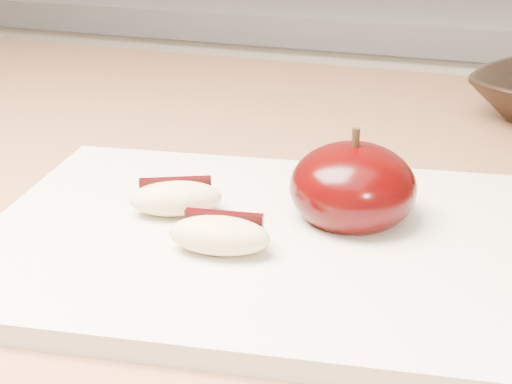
% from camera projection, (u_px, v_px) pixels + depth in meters
% --- Properties ---
extents(back_cabinet, '(2.40, 0.62, 0.94)m').
position_uv_depth(back_cabinet, '(354.00, 240.00, 1.37)').
color(back_cabinet, silver).
rests_on(back_cabinet, ground).
extents(cutting_board, '(0.35, 0.28, 0.01)m').
position_uv_depth(cutting_board, '(256.00, 240.00, 0.43)').
color(cutting_board, silver).
rests_on(cutting_board, island_counter).
extents(apple_half, '(0.09, 0.09, 0.06)m').
position_uv_depth(apple_half, '(353.00, 187.00, 0.43)').
color(apple_half, black).
rests_on(apple_half, cutting_board).
extents(apple_wedge_a, '(0.06, 0.05, 0.02)m').
position_uv_depth(apple_wedge_a, '(176.00, 198.00, 0.44)').
color(apple_wedge_a, beige).
rests_on(apple_wedge_a, cutting_board).
extents(apple_wedge_b, '(0.06, 0.04, 0.02)m').
position_uv_depth(apple_wedge_b, '(220.00, 234.00, 0.40)').
color(apple_wedge_b, beige).
rests_on(apple_wedge_b, cutting_board).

